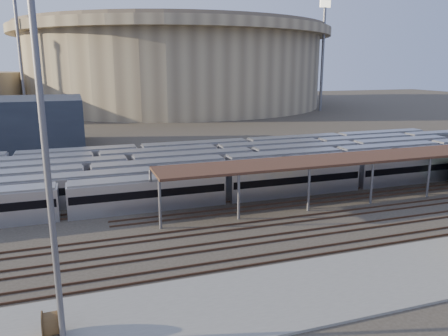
% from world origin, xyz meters
% --- Properties ---
extents(ground, '(420.00, 420.00, 0.00)m').
position_xyz_m(ground, '(0.00, 0.00, 0.00)').
color(ground, '#383026').
rests_on(ground, ground).
extents(apron, '(50.00, 9.00, 0.20)m').
position_xyz_m(apron, '(-5.00, -15.00, 0.10)').
color(apron, gray).
rests_on(apron, ground).
extents(subway_trains, '(126.43, 23.90, 3.60)m').
position_xyz_m(subway_trains, '(-1.67, 18.50, 1.80)').
color(subway_trains, '#BABBBF').
rests_on(subway_trains, ground).
extents(inspection_shed, '(60.30, 6.00, 5.30)m').
position_xyz_m(inspection_shed, '(22.00, 4.00, 4.98)').
color(inspection_shed, slate).
rests_on(inspection_shed, ground).
extents(empty_tracks, '(170.00, 9.62, 0.18)m').
position_xyz_m(empty_tracks, '(0.00, -5.00, 0.09)').
color(empty_tracks, '#4C3323').
rests_on(empty_tracks, ground).
extents(stadium, '(124.00, 124.00, 32.50)m').
position_xyz_m(stadium, '(25.00, 140.00, 16.47)').
color(stadium, tan).
rests_on(stadium, ground).
extents(floodlight_0, '(4.00, 1.00, 38.40)m').
position_xyz_m(floodlight_0, '(-30.00, 110.00, 20.65)').
color(floodlight_0, slate).
rests_on(floodlight_0, ground).
extents(floodlight_2, '(4.00, 1.00, 38.40)m').
position_xyz_m(floodlight_2, '(70.00, 100.00, 20.65)').
color(floodlight_2, slate).
rests_on(floodlight_2, ground).
extents(floodlight_3, '(4.00, 1.00, 38.40)m').
position_xyz_m(floodlight_3, '(-10.00, 160.00, 20.65)').
color(floodlight_3, slate).
rests_on(floodlight_3, ground).
extents(cable_reel_east, '(1.00, 1.73, 1.70)m').
position_xyz_m(cable_reel_east, '(-17.85, -15.04, 1.05)').
color(cable_reel_east, brown).
rests_on(cable_reel_east, apron).
extents(yard_light_pole, '(0.81, 0.36, 20.49)m').
position_xyz_m(yard_light_pole, '(-17.18, -15.95, 10.53)').
color(yard_light_pole, slate).
rests_on(yard_light_pole, apron).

